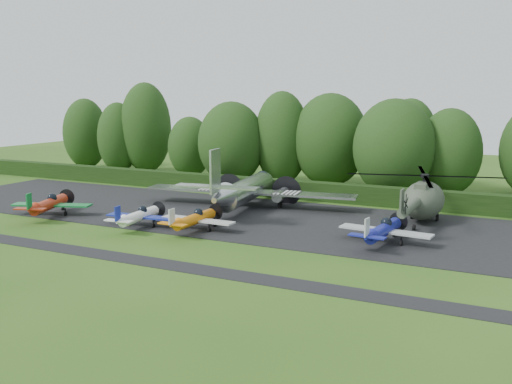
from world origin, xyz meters
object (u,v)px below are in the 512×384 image
at_px(light_plane_red, 49,204).
at_px(helicopter, 424,197).
at_px(light_plane_white, 139,216).
at_px(light_plane_orange, 195,219).
at_px(transport_plane, 244,190).
at_px(light_plane_blue, 383,230).

relative_size(light_plane_red, helicopter, 0.50).
bearing_deg(light_plane_white, helicopter, 36.16).
bearing_deg(light_plane_red, helicopter, 41.37).
xyz_separation_m(light_plane_orange, helicopter, (16.61, 11.83, 1.28)).
bearing_deg(light_plane_white, light_plane_orange, 16.06).
distance_m(light_plane_red, helicopter, 34.57).
distance_m(transport_plane, light_plane_blue, 17.42).
bearing_deg(light_plane_blue, light_plane_red, -179.18).
xyz_separation_m(light_plane_white, light_plane_blue, (20.30, 3.62, 0.11)).
distance_m(light_plane_orange, light_plane_blue, 15.49).
bearing_deg(light_plane_red, light_plane_orange, 23.11).
bearing_deg(transport_plane, light_plane_orange, -78.73).
distance_m(transport_plane, light_plane_orange, 10.15).
xyz_separation_m(transport_plane, light_plane_blue, (15.75, -7.40, -0.81)).
bearing_deg(transport_plane, light_plane_red, -135.25).
relative_size(transport_plane, light_plane_white, 3.18).
height_order(light_plane_red, light_plane_white, light_plane_red).
xyz_separation_m(light_plane_red, light_plane_orange, (15.50, 0.92, -0.14)).
height_order(light_plane_orange, light_plane_blue, light_plane_blue).
height_order(light_plane_white, helicopter, helicopter).
distance_m(light_plane_orange, helicopter, 20.43).
height_order(light_plane_orange, helicopter, helicopter).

